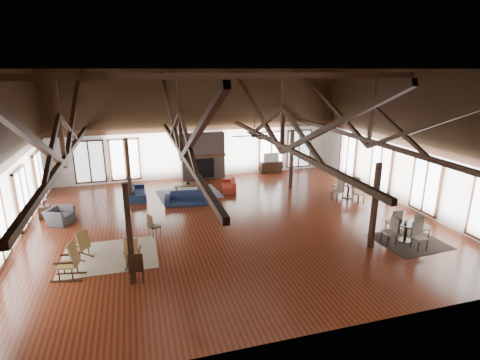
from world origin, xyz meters
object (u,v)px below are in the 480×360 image
object	(u,v)px
armchair	(60,216)
sofa_orange	(229,185)
coffee_table	(188,185)
tv_console	(271,167)
cafe_table_far	(348,188)
sofa_navy_front	(186,198)
cafe_table_near	(406,229)
sofa_navy_left	(137,192)

from	to	relation	value
armchair	sofa_orange	bearing A→B (deg)	-46.95
coffee_table	tv_console	world-z (taller)	tv_console
tv_console	sofa_orange	bearing A→B (deg)	-141.57
cafe_table_far	tv_console	world-z (taller)	cafe_table_far
coffee_table	armchair	size ratio (longest dim) A/B	1.42
sofa_navy_front	armchair	xyz separation A→B (m)	(-5.22, -0.81, 0.03)
sofa_orange	cafe_table_near	world-z (taller)	cafe_table_near
armchair	cafe_table_far	size ratio (longest dim) A/B	0.52
sofa_navy_front	sofa_orange	xyz separation A→B (m)	(2.43, 1.54, -0.04)
coffee_table	tv_console	bearing A→B (deg)	34.29
coffee_table	sofa_navy_front	bearing A→B (deg)	-92.68
sofa_navy_front	sofa_navy_left	bearing A→B (deg)	152.73
cafe_table_near	tv_console	world-z (taller)	cafe_table_near
sofa_navy_front	cafe_table_far	xyz separation A→B (m)	(7.64, -1.28, 0.19)
sofa_navy_left	cafe_table_far	size ratio (longest dim) A/B	1.05
sofa_navy_left	coffee_table	distance (m)	2.45
cafe_table_near	sofa_orange	bearing A→B (deg)	121.48
sofa_navy_left	coffee_table	xyz separation A→B (m)	(2.44, -0.08, 0.16)
armchair	tv_console	world-z (taller)	tv_console
sofa_navy_front	tv_console	world-z (taller)	tv_console
coffee_table	cafe_table_near	distance (m)	10.12
sofa_navy_front	sofa_orange	bearing A→B (deg)	41.02
coffee_table	tv_console	distance (m)	6.00
cafe_table_near	tv_console	distance (m)	10.25
sofa_navy_front	tv_console	distance (m)	7.01
sofa_orange	cafe_table_near	distance (m)	8.89
sofa_navy_left	armchair	distance (m)	3.88
sofa_navy_front	armchair	distance (m)	5.29
cafe_table_far	tv_console	bearing A→B (deg)	110.03
armchair	cafe_table_near	world-z (taller)	cafe_table_near
sofa_orange	armchair	size ratio (longest dim) A/B	1.72
coffee_table	cafe_table_far	bearing A→B (deg)	-12.35
cafe_table_near	tv_console	size ratio (longest dim) A/B	1.40
cafe_table_near	cafe_table_far	distance (m)	4.79
cafe_table_far	sofa_orange	bearing A→B (deg)	151.60
armchair	tv_console	size ratio (longest dim) A/B	0.75
sofa_navy_left	armchair	size ratio (longest dim) A/B	2.01
sofa_orange	armchair	distance (m)	8.00
sofa_navy_left	coffee_table	bearing A→B (deg)	-92.76
sofa_navy_front	tv_console	size ratio (longest dim) A/B	1.48
sofa_navy_front	tv_console	xyz separation A→B (m)	(5.67, 4.12, 0.04)
armchair	tv_console	bearing A→B (deg)	-39.69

